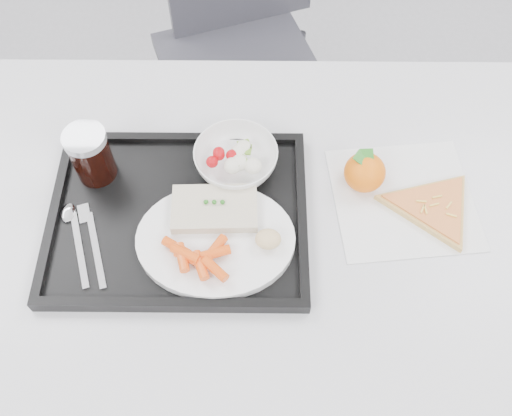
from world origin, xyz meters
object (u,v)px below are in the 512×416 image
table (267,241)px  tray (179,217)px  cola_glass (91,154)px  salad_bowl (236,159)px  tangerine (365,172)px  chair (241,27)px  dinner_plate (216,240)px  pizza_slice (433,207)px

table → tray: 0.17m
tray → cola_glass: size_ratio=4.17×
salad_bowl → tangerine: 0.23m
tray → cola_glass: (-0.15, 0.09, 0.06)m
tray → chair: bearing=83.1°
dinner_plate → tray: bearing=142.1°
salad_bowl → pizza_slice: bearing=-13.1°
table → salad_bowl: 0.16m
table → tangerine: (0.17, 0.09, 0.10)m
dinner_plate → tangerine: tangerine is taller
chair → tangerine: size_ratio=9.44×
table → tangerine: 0.22m
table → chair: (-0.07, 0.75, -0.15)m
dinner_plate → pizza_slice: bearing=11.2°
table → chair: bearing=95.2°
chair → tangerine: (0.24, -0.66, 0.25)m
tray → pizza_slice: tray is taller
dinner_plate → tangerine: (0.26, 0.13, 0.01)m
tangerine → pizza_slice: tangerine is taller
chair → dinner_plate: size_ratio=3.44×
salad_bowl → chair: bearing=90.9°
dinner_plate → salad_bowl: size_ratio=1.78×
cola_glass → tangerine: size_ratio=1.10×
salad_bowl → tangerine: size_ratio=1.54×
tangerine → pizza_slice: 0.14m
tray → tangerine: bearing=13.6°
pizza_slice → salad_bowl: bearing=166.9°
table → tangerine: bearing=26.7°
chair → pizza_slice: size_ratio=3.75×
chair → tray: chair is taller
tangerine → dinner_plate: bearing=-153.1°
cola_glass → salad_bowl: bearing=3.4°
tray → tangerine: 0.34m
table → chair: 0.76m
pizza_slice → tray: bearing=-177.1°
salad_bowl → cola_glass: (-0.25, -0.01, 0.03)m
table → tangerine: size_ratio=12.19×
table → chair: size_ratio=1.29×
dinner_plate → salad_bowl: bearing=79.0°
chair → pizza_slice: bearing=-63.1°
chair → tray: bearing=-96.9°
table → dinner_plate: bearing=-152.6°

